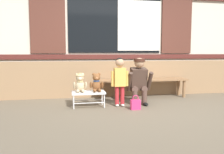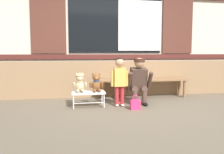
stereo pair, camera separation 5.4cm
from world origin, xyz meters
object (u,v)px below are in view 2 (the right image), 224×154
Objects in this scene: child_standing at (120,76)px; teddy_bear_plain at (96,83)px; wooden_bench_long at (143,82)px; teddy_bear_with_hat at (80,83)px; small_display_bench at (88,93)px; adult_crouching at (139,81)px; handbag_on_ground at (135,104)px.

teddy_bear_plain is at bearing 171.38° from child_standing.
wooden_bench_long is 1.67m from teddy_bear_with_hat.
small_display_bench is 0.67× the size of adult_crouching.
teddy_bear_plain is 1.34× the size of handbag_on_ground.
teddy_bear_plain is at bearing -176.64° from adult_crouching.
wooden_bench_long is at bearing 46.78° from child_standing.
handbag_on_ground is at bearing -52.96° from child_standing.
child_standing is 1.01× the size of adult_crouching.
wooden_bench_long is 1.09m from child_standing.
teddy_bear_plain is at bearing 151.03° from handbag_on_ground.
teddy_bear_with_hat is (-0.16, 0.00, 0.21)m from small_display_bench.
wooden_bench_long is 0.74m from adult_crouching.
wooden_bench_long is 2.21× the size of adult_crouching.
teddy_bear_with_hat is 0.32m from teddy_bear_plain.
teddy_bear_with_hat reaches higher than wooden_bench_long.
handbag_on_ground is at bearing -24.08° from small_display_bench.
wooden_bench_long is at bearing 31.09° from teddy_bear_plain.
small_display_bench is 1.76× the size of teddy_bear_with_hat.
teddy_bear_with_hat reaches higher than small_display_bench.
wooden_bench_long is at bearing 28.02° from small_display_bench.
wooden_bench_long is 3.28× the size of small_display_bench.
teddy_bear_plain is 0.38× the size of adult_crouching.
handbag_on_ground is (-0.20, -0.43, -0.38)m from adult_crouching.
handbag_on_ground is (-0.50, -1.09, -0.28)m from wooden_bench_long.
adult_crouching is (0.88, 0.05, 0.02)m from teddy_bear_plain.
wooden_bench_long is at bearing 65.31° from adult_crouching.
wooden_bench_long is 1.23m from handbag_on_ground.
wooden_bench_long is 1.53m from small_display_bench.
adult_crouching is 0.61m from handbag_on_ground.
adult_crouching is at bearing 2.92° from small_display_bench.
wooden_bench_long is 5.78× the size of teddy_bear_with_hat.
teddy_bear_with_hat is at bearing 159.31° from handbag_on_ground.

